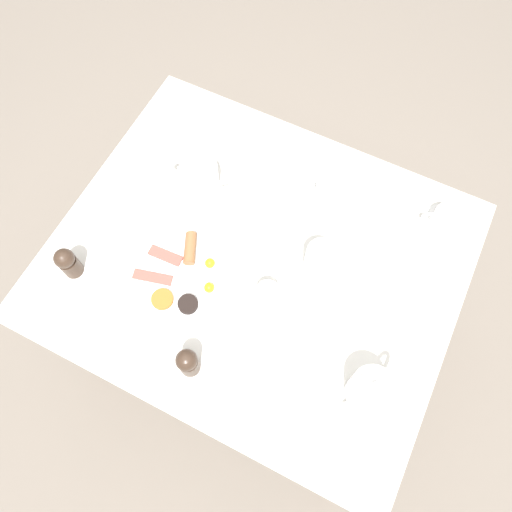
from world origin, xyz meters
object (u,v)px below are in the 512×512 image
Objects in this scene: pepper_grinder at (188,362)px; napkin_folded at (397,290)px; breakfast_plate at (184,277)px; knife_by_plate at (272,223)px; teapot_far at (370,390)px; teacup_with_saucer_left at (331,191)px; teacup_with_saucer_right at (447,222)px; water_glass_tall at (321,261)px; fork_by_plate at (254,358)px; creamer_jug at (267,296)px; salt_grinder at (68,262)px; teapot_near at (200,176)px.

pepper_grinder is 0.57m from napkin_folded.
knife_by_plate is (-0.25, 0.13, -0.01)m from breakfast_plate.
teacup_with_saucer_left is (-0.47, -0.29, -0.03)m from teapot_far.
teacup_with_saucer_right is (-0.52, 0.03, -0.03)m from teapot_far.
pepper_grinder is (0.38, -0.18, 0.00)m from water_glass_tall.
fork_by_plate is at bearing 124.37° from pepper_grinder.
creamer_jug is 0.39× the size of napkin_folded.
teacup_with_saucer_right is 1.27× the size of salt_grinder.
teapot_near is at bearing -154.05° from pepper_grinder.
teacup_with_saucer_left is at bearing -124.37° from napkin_folded.
breakfast_plate is at bearing -79.21° from creamer_jug.
fork_by_plate is at bearing 13.77° from creamer_jug.
teacup_with_saucer_left is at bearing 148.63° from breakfast_plate.
water_glass_tall and pepper_grinder have the same top height.
water_glass_tall reaches higher than teacup_with_saucer_right.
teapot_far is at bearing 83.35° from breakfast_plate.
knife_by_plate is (0.15, -0.11, -0.02)m from teacup_with_saucer_left.
napkin_folded is at bearing 141.99° from fork_by_plate.
creamer_jug reaches higher than teacup_with_saucer_left.
breakfast_plate is 2.24× the size of teacup_with_saucer_right.
teapot_far reaches higher than fork_by_plate.
creamer_jug is at bearing -3.71° from teacup_with_saucer_left.
teacup_with_saucer_left is (-0.40, 0.25, 0.02)m from breakfast_plate.
teacup_with_saucer_left is 1.00× the size of fork_by_plate.
breakfast_plate is 0.24m from pepper_grinder.
napkin_folded is at bearing 84.97° from knife_by_plate.
pepper_grinder is at bearing -55.63° from fork_by_plate.
water_glass_tall is at bearing 155.03° from pepper_grinder.
breakfast_plate is at bearing -112.55° from fork_by_plate.
teacup_with_saucer_right is 1.27× the size of pepper_grinder.
teacup_with_saucer_left is (-0.13, 0.34, -0.03)m from teapot_near.
creamer_jug is at bearing -37.72° from teapot_near.
salt_grinder is 0.78× the size of fork_by_plate.
water_glass_tall is (0.27, -0.26, 0.03)m from teacup_with_saucer_right.
knife_by_plate is (0.20, -0.43, -0.03)m from teacup_with_saucer_right.
teacup_with_saucer_left is 1.28× the size of pepper_grinder.
teacup_with_saucer_left is 0.36m from creamer_jug.
napkin_folded is at bearing -156.69° from teapot_far.
knife_by_plate is (-0.31, -0.40, -0.05)m from teapot_far.
teapot_near is 1.80× the size of salt_grinder.
teacup_with_saucer_left is at bearing 169.00° from pepper_grinder.
teacup_with_saucer_left is 0.19m from knife_by_plate.
fork_by_plate is (-0.00, 0.53, -0.05)m from salt_grinder.
pepper_grinder is (0.47, 0.23, 0.00)m from teapot_near.
teapot_far reaches higher than salt_grinder.
teacup_with_saucer_left is at bearing 143.69° from knife_by_plate.
teapot_near is at bearing -101.87° from water_glass_tall.
teapot_near is at bearing -94.71° from napkin_folded.
water_glass_tall is 0.99× the size of pepper_grinder.
breakfast_plate is at bearing -31.37° from teacup_with_saucer_left.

